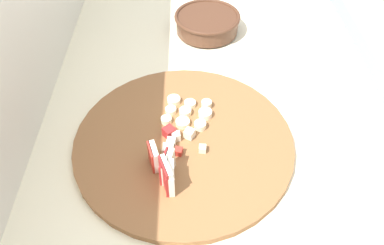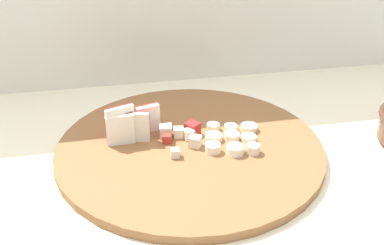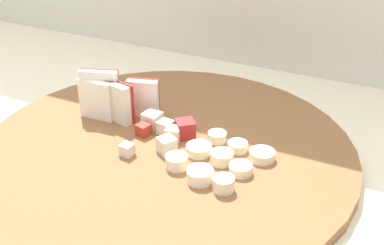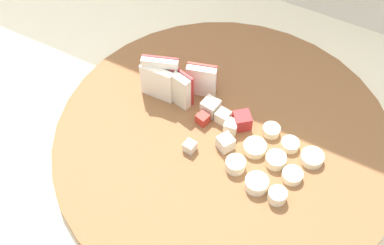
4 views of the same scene
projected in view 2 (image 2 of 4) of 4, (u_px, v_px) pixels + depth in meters
The scene contains 5 objects.
tile_backsplash at pixel (128, 143), 1.08m from camera, with size 2.40×0.04×1.41m, color silver.
cutting_board at pixel (190, 147), 0.73m from camera, with size 0.45×0.45×0.02m, color brown.
apple_wedge_fan at pixel (130, 125), 0.72m from camera, with size 0.10×0.05×0.06m.
apple_dice_pile at pixel (182, 134), 0.73m from camera, with size 0.07×0.09×0.02m.
banana_slice_rows at pixel (232, 139), 0.72m from camera, with size 0.11×0.11×0.02m.
Camera 2 is at (-0.03, -0.51, 1.27)m, focal length 39.83 mm.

